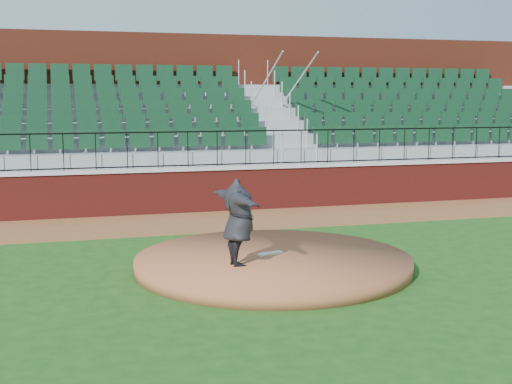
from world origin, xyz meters
TOP-DOWN VIEW (x-y plane):
  - ground at (0.00, 0.00)m, footprint 90.00×90.00m
  - warning_track at (0.00, 5.40)m, footprint 34.00×3.20m
  - field_wall at (0.00, 7.00)m, footprint 34.00×0.35m
  - wall_cap at (0.00, 7.00)m, footprint 34.00×0.45m
  - wall_railing at (0.00, 7.00)m, footprint 34.00×0.05m
  - seating_stands at (0.00, 9.72)m, footprint 34.00×5.10m
  - concourse_wall at (0.00, 12.52)m, footprint 34.00×0.50m
  - pitchers_mound at (-0.08, 0.06)m, footprint 5.30×5.30m
  - pitching_rubber at (-0.08, 0.23)m, footprint 0.54×0.28m
  - pitcher at (-0.90, -0.47)m, footprint 0.78×2.01m

SIDE VIEW (x-z plane):
  - ground at x=0.00m, z-range 0.00..0.00m
  - warning_track at x=0.00m, z-range 0.00..0.01m
  - pitchers_mound at x=-0.08m, z-range 0.00..0.25m
  - pitching_rubber at x=-0.08m, z-range 0.25..0.28m
  - field_wall at x=0.00m, z-range 0.00..1.20m
  - pitcher at x=-0.90m, z-range 0.25..1.84m
  - wall_cap at x=0.00m, z-range 1.20..1.30m
  - wall_railing at x=0.00m, z-range 1.30..2.30m
  - seating_stands at x=0.00m, z-range 0.00..4.60m
  - concourse_wall at x=0.00m, z-range 0.00..5.50m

